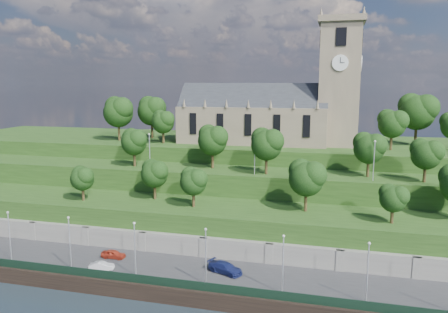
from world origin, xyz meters
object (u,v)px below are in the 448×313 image
(car_left, at_px, (113,254))
(car_right, at_px, (225,268))
(church, at_px, (275,109))
(car_middle, at_px, (102,266))

(car_left, distance_m, car_right, 17.63)
(car_left, height_order, car_right, car_right)
(church, bearing_deg, car_left, -115.95)
(car_left, bearing_deg, car_right, -93.40)
(car_left, distance_m, car_middle, 4.24)
(car_middle, bearing_deg, car_right, -94.51)
(car_middle, height_order, car_right, car_right)
(car_left, relative_size, car_right, 0.72)
(church, relative_size, car_right, 7.53)
(church, height_order, car_right, church)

